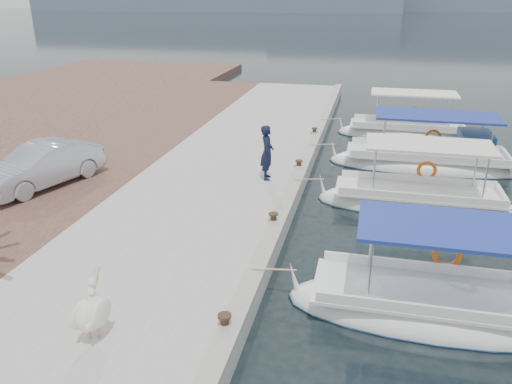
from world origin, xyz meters
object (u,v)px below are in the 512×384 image
fishing_caique_b (434,311)px  pelican (92,312)px  fishing_caique_e (406,134)px  parked_car (42,166)px  fishing_caique_d (428,163)px  fisherman (267,152)px  fishing_caique_c (417,204)px

fishing_caique_b → pelican: fishing_caique_b is taller
fishing_caique_e → parked_car: fishing_caique_e is taller
fishing_caique_d → fisherman: 7.35m
fishing_caique_e → pelican: size_ratio=4.83×
pelican → fishing_caique_c: bearing=53.9°
fishing_caique_d → parked_car: (-13.34, -6.51, 1.04)m
fishing_caique_d → parked_car: bearing=-154.0°
pelican → fishing_caique_e: bearing=69.7°
fishing_caique_c → fishing_caique_e: 9.09m
fishing_caique_c → pelican: fishing_caique_c is taller
fisherman → parked_car: bearing=97.2°
fishing_caique_c → fishing_caique_d: bearing=80.5°
parked_car → fisherman: bearing=36.2°
fishing_caique_b → fishing_caique_e: size_ratio=0.97×
fishing_caique_c → fishing_caique_d: size_ratio=0.84×
fishing_caique_d → pelican: size_ratio=5.63×
fishing_caique_c → pelican: bearing=-126.1°
pelican → fishing_caique_b: bearing=23.9°
fishing_caique_b → parked_car: fishing_caique_b is taller
fishing_caique_d → fishing_caique_e: (-0.67, 4.71, -0.06)m
fishing_caique_b → pelican: size_ratio=4.69×
fishing_caique_b → fisherman: fisherman is taller
fishing_caique_b → fishing_caique_c: 6.23m
fishing_caique_e → pelican: bearing=-110.3°
fishing_caique_b → fishing_caique_c: bearing=89.7°
fisherman → pelican: bearing=160.5°
fishing_caique_c → fisherman: (-5.22, 0.27, 1.36)m
fisherman → fishing_caique_e: bearing=-41.7°
fishing_caique_b → fishing_caique_e: (0.10, 15.32, 0.00)m
parked_car → fishing_caique_d: bearing=44.2°
fishing_caique_d → fishing_caique_e: bearing=98.1°
fishing_caique_b → parked_car: size_ratio=1.50×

